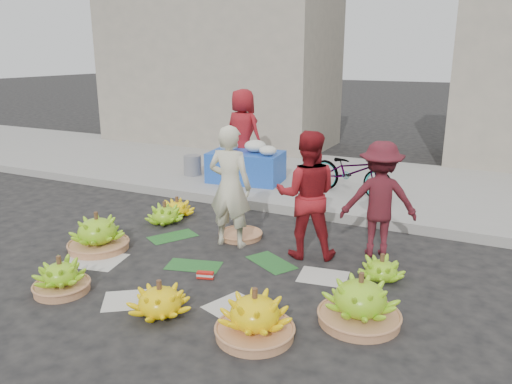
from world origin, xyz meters
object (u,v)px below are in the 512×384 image
at_px(banana_bunch_0, 98,233).
at_px(vendor_cream, 230,187).
at_px(banana_bunch_4, 360,301).
at_px(flower_table, 246,165).
at_px(bicycle, 351,171).

bearing_deg(banana_bunch_0, vendor_cream, 31.54).
distance_m(banana_bunch_4, flower_table, 5.04).
bearing_deg(banana_bunch_4, bicycle, 107.05).
bearing_deg(banana_bunch_0, banana_bunch_4, -4.86).
bearing_deg(flower_table, bicycle, -7.56).
relative_size(banana_bunch_0, flower_table, 0.61).
height_order(banana_bunch_4, vendor_cream, vendor_cream).
distance_m(banana_bunch_4, vendor_cream, 2.45).
bearing_deg(bicycle, banana_bunch_0, 163.29).
height_order(banana_bunch_0, bicycle, bicycle).
xyz_separation_m(flower_table, bicycle, (2.02, -0.03, 0.09)).
xyz_separation_m(vendor_cream, flower_table, (-1.14, 2.68, -0.36)).
distance_m(banana_bunch_0, banana_bunch_4, 3.54).
distance_m(banana_bunch_0, bicycle, 4.27).
height_order(banana_bunch_0, flower_table, flower_table).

